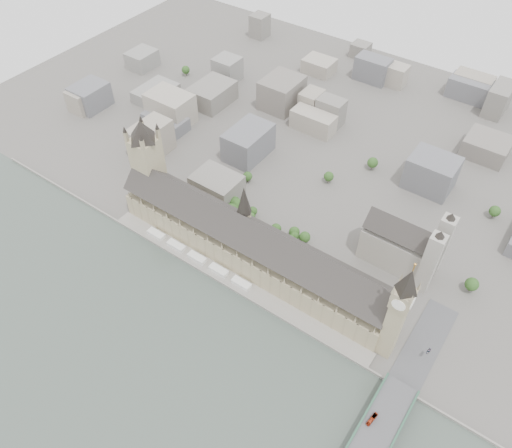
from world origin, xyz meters
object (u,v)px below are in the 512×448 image
Objects in this scene: palace_of_westminster at (250,245)px; victoria_tower at (147,161)px; red_bus_north at (372,419)px; elizabeth_tower at (399,308)px; westminster_abbey at (404,246)px; car_approach at (429,351)px.

palace_of_westminster is 126.41m from victoria_tower.
palace_of_westminster is 23.84× the size of red_bus_north.
elizabeth_tower is 1.58× the size of westminster_abbey.
victoria_tower is at bearing -163.50° from westminster_abbey.
red_bus_north is 73.39m from car_approach.
victoria_tower reaches higher than westminster_abbey.
car_approach is (29.24, 11.75, -47.09)m from elizabeth_tower.
elizabeth_tower reaches higher than westminster_abbey.
red_bus_north is 2.15× the size of car_approach.
car_approach is at bearing -53.19° from westminster_abbey.
victoria_tower is 244.79m from westminster_abbey.
elizabeth_tower reaches higher than red_bus_north.
red_bus_north is (44.46, -147.67, -13.28)m from westminster_abbey.
victoria_tower is 8.99× the size of red_bus_north.
victoria_tower is at bearing 177.04° from palace_of_westminster.
palace_of_westminster is 167.65m from car_approach.
westminster_abbey is 13.15× the size of car_approach.
elizabeth_tower is (138.00, -11.70, 35.38)m from palace_of_westminster.
westminster_abbey reaches higher than car_approach.
palace_of_westminster is at bearing 163.18° from red_bus_north.
victoria_tower reaches higher than car_approach.
red_bus_north reaches higher than car_approach.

